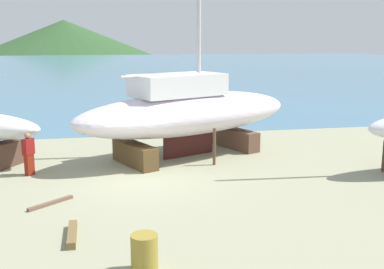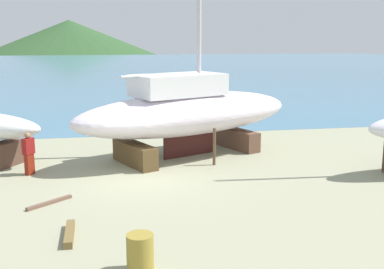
% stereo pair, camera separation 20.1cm
% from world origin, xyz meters
% --- Properties ---
extents(ground_plane, '(46.03, 46.03, 0.00)m').
position_xyz_m(ground_plane, '(0.00, -3.79, 0.00)').
color(ground_plane, gray).
extents(sea_water, '(156.33, 115.58, 0.01)m').
position_xyz_m(sea_water, '(0.00, 65.50, 0.00)').
color(sea_water, teal).
rests_on(sea_water, ground).
extents(headland_hill, '(122.24, 122.24, 24.27)m').
position_xyz_m(headland_hill, '(-15.29, 197.29, 0.00)').
color(headland_hill, '#2D5029').
rests_on(headland_hill, ground).
extents(sailboat_mid_port, '(11.17, 7.47, 18.04)m').
position_xyz_m(sailboat_mid_port, '(2.45, 2.80, 2.01)').
color(sailboat_mid_port, brown).
rests_on(sailboat_mid_port, ground).
extents(worker, '(0.46, 0.50, 1.64)m').
position_xyz_m(worker, '(-4.00, 1.03, 0.85)').
color(worker, maroon).
rests_on(worker, ground).
extents(barrel_rust_mid, '(0.86, 0.86, 0.87)m').
position_xyz_m(barrel_rust_mid, '(-0.42, -7.45, 0.44)').
color(barrel_rust_mid, olive).
rests_on(barrel_rust_mid, ground).
extents(timber_plank_far, '(1.32, 1.16, 0.10)m').
position_xyz_m(timber_plank_far, '(-2.91, -2.54, 0.05)').
color(timber_plank_far, brown).
rests_on(timber_plank_far, ground).
extents(timber_short_skew, '(0.24, 1.56, 0.19)m').
position_xyz_m(timber_short_skew, '(-2.12, -5.26, 0.10)').
color(timber_short_skew, brown).
rests_on(timber_short_skew, ground).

